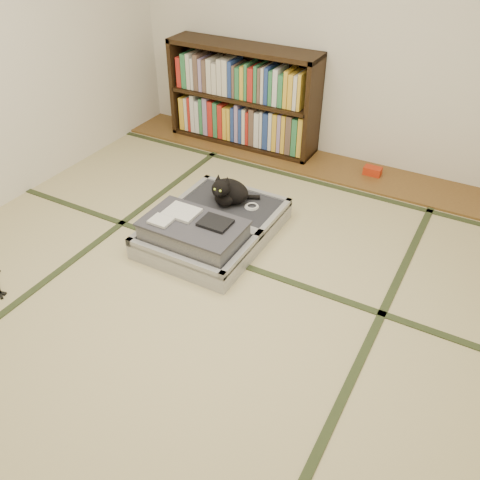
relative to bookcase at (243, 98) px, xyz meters
The scene contains 9 objects.
floor 2.29m from the bookcase, 67.11° to the right, with size 4.50×4.50×0.00m, color tan.
wood_strip 0.98m from the bookcase, ahead, with size 4.00×0.50×0.02m, color brown.
red_item 1.37m from the bookcase, ahead, with size 0.15×0.09×0.07m, color #B7290E.
room_shell 2.46m from the bookcase, 67.11° to the right, with size 4.50×4.50×4.50m.
tatami_borders 1.86m from the bookcase, 60.98° to the right, with size 4.00×4.50×0.01m.
bookcase is the anchor object (origin of this frame).
suitcase 1.66m from the bookcase, 69.41° to the right, with size 0.77×1.02×0.30m.
cat 1.37m from the bookcase, 65.81° to the right, with size 0.34×0.34×0.27m.
cable_coil 1.44m from the bookcase, 58.53° to the right, with size 0.11×0.11×0.03m.
Camera 1 is at (1.32, -1.94, 2.16)m, focal length 38.00 mm.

